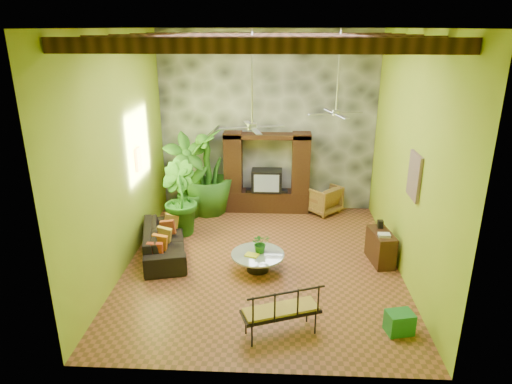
# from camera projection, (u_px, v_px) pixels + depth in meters

# --- Properties ---
(ground) EXTENTS (7.00, 7.00, 0.00)m
(ground) POSITION_uv_depth(u_px,v_px,m) (262.00, 263.00, 10.31)
(ground) COLOR brown
(ground) RESTS_ON ground
(ceiling) EXTENTS (6.00, 7.00, 0.02)m
(ceiling) POSITION_uv_depth(u_px,v_px,m) (264.00, 28.00, 8.61)
(ceiling) COLOR silver
(ceiling) RESTS_ON back_wall
(back_wall) EXTENTS (6.00, 0.02, 5.00)m
(back_wall) POSITION_uv_depth(u_px,v_px,m) (268.00, 123.00, 12.74)
(back_wall) COLOR #98B729
(back_wall) RESTS_ON ground
(left_wall) EXTENTS (0.02, 7.00, 5.00)m
(left_wall) POSITION_uv_depth(u_px,v_px,m) (121.00, 154.00, 9.60)
(left_wall) COLOR #98B729
(left_wall) RESTS_ON ground
(right_wall) EXTENTS (0.02, 7.00, 5.00)m
(right_wall) POSITION_uv_depth(u_px,v_px,m) (410.00, 158.00, 9.32)
(right_wall) COLOR #98B729
(right_wall) RESTS_ON ground
(stone_accent_wall) EXTENTS (5.98, 0.10, 4.98)m
(stone_accent_wall) POSITION_uv_depth(u_px,v_px,m) (268.00, 123.00, 12.69)
(stone_accent_wall) COLOR #36393D
(stone_accent_wall) RESTS_ON ground
(ceiling_beams) EXTENTS (5.95, 5.36, 0.22)m
(ceiling_beams) POSITION_uv_depth(u_px,v_px,m) (264.00, 40.00, 8.68)
(ceiling_beams) COLOR #3B1E12
(ceiling_beams) RESTS_ON ceiling
(entertainment_center) EXTENTS (2.40, 0.55, 2.30)m
(entertainment_center) POSITION_uv_depth(u_px,v_px,m) (267.00, 179.00, 12.93)
(entertainment_center) COLOR black
(entertainment_center) RESTS_ON ground
(ceiling_fan_front) EXTENTS (1.28, 1.28, 1.86)m
(ceiling_fan_front) POSITION_uv_depth(u_px,v_px,m) (252.00, 116.00, 8.79)
(ceiling_fan_front) COLOR #A9A9AE
(ceiling_fan_front) RESTS_ON ceiling
(ceiling_fan_back) EXTENTS (1.28, 1.28, 1.86)m
(ceiling_fan_back) POSITION_uv_depth(u_px,v_px,m) (337.00, 104.00, 10.20)
(ceiling_fan_back) COLOR #A9A9AE
(ceiling_fan_back) RESTS_ON ceiling
(wall_art_mask) EXTENTS (0.06, 0.32, 0.55)m
(wall_art_mask) POSITION_uv_depth(u_px,v_px,m) (138.00, 159.00, 10.68)
(wall_art_mask) COLOR gold
(wall_art_mask) RESTS_ON left_wall
(wall_art_painting) EXTENTS (0.06, 0.70, 0.90)m
(wall_art_painting) POSITION_uv_depth(u_px,v_px,m) (414.00, 176.00, 8.82)
(wall_art_painting) COLOR #255689
(wall_art_painting) RESTS_ON right_wall
(sofa) EXTENTS (1.46, 2.48, 0.68)m
(sofa) POSITION_uv_depth(u_px,v_px,m) (164.00, 241.00, 10.60)
(sofa) COLOR black
(sofa) RESTS_ON ground
(wicker_armchair) EXTENTS (1.22, 1.22, 0.80)m
(wicker_armchair) POSITION_uv_depth(u_px,v_px,m) (322.00, 199.00, 13.00)
(wicker_armchair) COLOR olive
(wicker_armchair) RESTS_ON ground
(tall_plant_a) EXTENTS (1.51, 1.41, 2.37)m
(tall_plant_a) POSITION_uv_depth(u_px,v_px,m) (188.00, 177.00, 12.39)
(tall_plant_a) COLOR #2B651A
(tall_plant_a) RESTS_ON ground
(tall_plant_b) EXTENTS (1.32, 1.33, 1.88)m
(tall_plant_b) POSITION_uv_depth(u_px,v_px,m) (179.00, 198.00, 11.52)
(tall_plant_b) COLOR #236119
(tall_plant_b) RESTS_ON ground
(tall_plant_c) EXTENTS (1.50, 1.50, 2.49)m
(tall_plant_c) POSITION_uv_depth(u_px,v_px,m) (207.00, 170.00, 12.72)
(tall_plant_c) COLOR #2E681B
(tall_plant_c) RESTS_ON ground
(coffee_table) EXTENTS (1.16, 1.16, 0.40)m
(coffee_table) POSITION_uv_depth(u_px,v_px,m) (258.00, 260.00, 9.91)
(coffee_table) COLOR black
(coffee_table) RESTS_ON ground
(centerpiece_plant) EXTENTS (0.47, 0.44, 0.43)m
(centerpiece_plant) POSITION_uv_depth(u_px,v_px,m) (261.00, 243.00, 9.87)
(centerpiece_plant) COLOR #20681B
(centerpiece_plant) RESTS_ON coffee_table
(yellow_tray) EXTENTS (0.33, 0.28, 0.03)m
(yellow_tray) POSITION_uv_depth(u_px,v_px,m) (252.00, 255.00, 9.77)
(yellow_tray) COLOR yellow
(yellow_tray) RESTS_ON coffee_table
(iron_bench) EXTENTS (1.42, 0.94, 0.57)m
(iron_bench) POSITION_uv_depth(u_px,v_px,m) (281.00, 309.00, 7.67)
(iron_bench) COLOR black
(iron_bench) RESTS_ON ground
(side_console) EXTENTS (0.54, 0.96, 0.73)m
(side_console) POSITION_uv_depth(u_px,v_px,m) (381.00, 247.00, 10.23)
(side_console) COLOR #381E12
(side_console) RESTS_ON ground
(green_bin) EXTENTS (0.52, 0.43, 0.39)m
(green_bin) POSITION_uv_depth(u_px,v_px,m) (399.00, 322.00, 7.90)
(green_bin) COLOR #217F38
(green_bin) RESTS_ON ground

